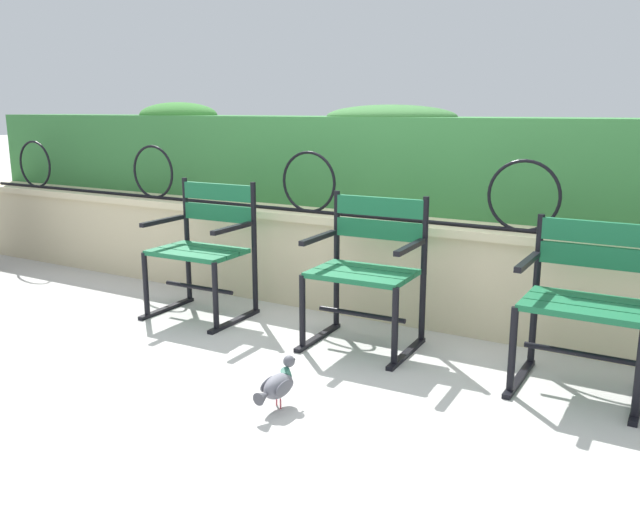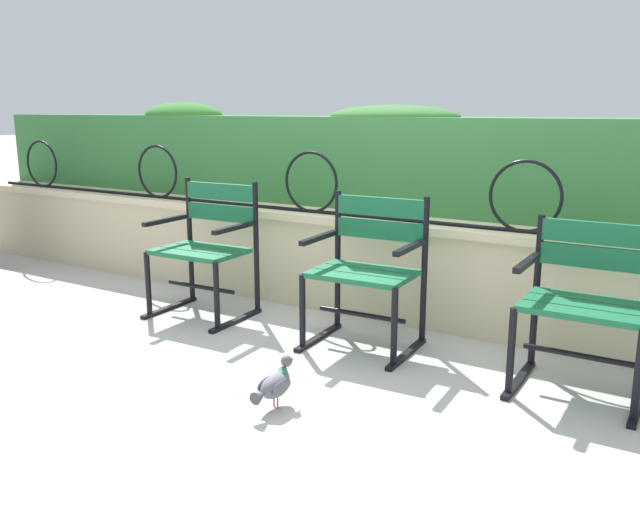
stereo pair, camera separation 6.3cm
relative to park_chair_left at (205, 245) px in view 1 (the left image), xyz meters
The scene contains 8 objects.
ground_plane 1.15m from the park_chair_left, 16.06° to the right, with size 60.00×60.00×0.00m, color #B7B5AF.
stone_wall 1.18m from the park_chair_left, 30.89° to the left, with size 8.38×0.41×0.65m.
iron_arch_fence 0.87m from the park_chair_left, 41.64° to the left, with size 7.82×0.02×0.42m.
hedge_row 1.57m from the park_chair_left, 47.85° to the left, with size 8.21×0.64×0.75m.
park_chair_left is the anchor object (origin of this frame).
park_chair_centre 1.19m from the park_chair_left, ahead, with size 0.62×0.54×0.87m.
park_chair_right 2.38m from the park_chair_left, ahead, with size 0.59×0.52×0.82m.
pigeon_near_chairs 1.58m from the park_chair_left, 37.90° to the right, with size 0.11×0.29×0.22m.
Camera 1 is at (1.81, -2.98, 1.35)m, focal length 36.91 mm.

